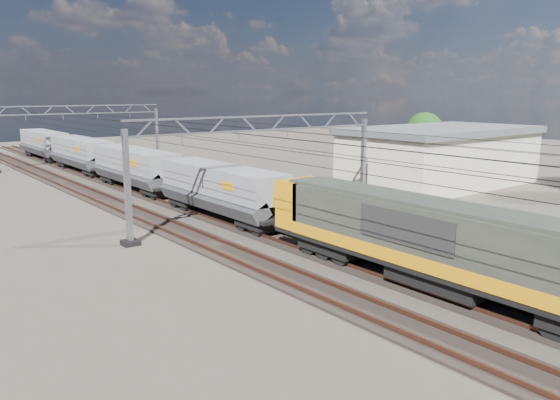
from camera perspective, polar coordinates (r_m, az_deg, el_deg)
ground at (r=33.86m, az=2.39°, el=-3.48°), size 160.00×160.00×0.00m
track_outer_west at (r=30.43m, az=-6.28°, el=-5.10°), size 2.60×140.00×0.30m
track_loco at (r=32.62m, az=-0.29°, el=-3.91°), size 2.60×140.00×0.30m
track_inner_east at (r=35.14m, az=4.88°, el=-2.85°), size 2.60×140.00×0.30m
track_outer_east at (r=37.91m, az=9.31°, el=-1.92°), size 2.60×140.00×0.30m
catenary_gantry_mid at (r=36.19m, az=-1.68°, el=3.78°), size 19.90×0.90×7.11m
catenary_gantry_far at (r=68.46m, az=-20.00°, el=6.62°), size 19.90×0.90×7.11m
overhead_wires at (r=39.29m, az=-5.19°, el=7.03°), size 12.03×140.00×0.53m
locomotive at (r=24.29m, az=16.64°, el=-4.20°), size 2.76×21.10×3.62m
hopper_wagon_lead at (r=37.12m, az=-6.15°, el=1.29°), size 3.38×13.00×3.25m
hopper_wagon_mid at (r=49.62m, az=-14.89°, el=3.47°), size 3.38×13.00×3.25m
hopper_wagon_third at (r=62.84m, az=-20.06°, el=4.73°), size 3.38×13.00×3.25m
hopper_wagon_fourth at (r=76.42m, az=-23.42°, el=5.52°), size 3.38×13.00×3.25m
industrial_shed at (r=53.50m, az=16.37°, el=4.47°), size 18.60×10.60×5.40m
tree_far at (r=64.65m, az=15.15°, el=6.80°), size 4.85×4.45×6.38m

